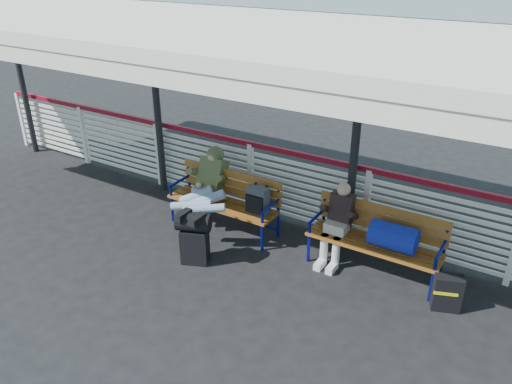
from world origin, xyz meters
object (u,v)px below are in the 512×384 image
Objects in this scene: bench_right at (385,236)px; suitcase_side at (447,293)px; companion_person at (337,223)px; luggage_stack at (194,236)px; bench_left at (234,197)px; traveler_man at (203,195)px.

suitcase_side is at bearing -18.23° from bench_right.
bench_right is 0.68m from companion_person.
suitcase_side is at bearing -10.54° from companion_person.
suitcase_side is at bearing -8.74° from luggage_stack.
traveler_man reaches higher than bench_left.
bench_right is at bearing 0.37° from companion_person.
suitcase_side is at bearing -4.02° from bench_left.
bench_left is 2.37m from bench_right.
bench_right reaches higher than suitcase_side.
bench_left is 3.83× the size of suitcase_side.
suitcase_side is (3.28, -0.23, -0.35)m from bench_left.
traveler_man reaches higher than bench_right.
bench_right is at bearing 8.95° from traveler_man.
bench_right is 1.10× the size of traveler_man.
bench_right is 2.71m from traveler_man.
companion_person is at bearing 2.29° from bench_left.
traveler_man is at bearing 161.43° from suitcase_side.
companion_person reaches higher than bench_right.
luggage_stack is at bearing -154.59° from bench_right.
traveler_man is 3.48× the size of suitcase_side.
bench_right is 3.83× the size of suitcase_side.
bench_right is at bearing 1.74° from bench_left.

